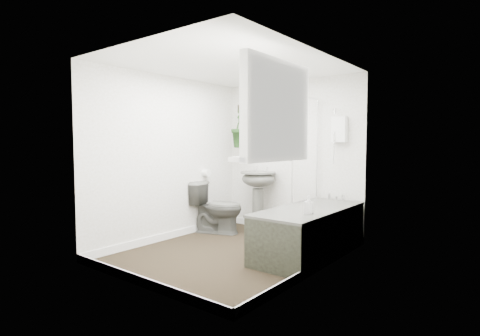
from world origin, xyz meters
The scene contains 22 objects.
floor centered at (0.00, 0.00, -0.01)m, with size 2.30×2.80×0.02m, color black.
ceiling centered at (0.00, 0.00, 2.31)m, with size 2.30×2.80×0.02m, color white.
wall_back centered at (0.00, 1.41, 1.15)m, with size 2.30×0.02×2.30m, color white.
wall_front centered at (0.00, -1.41, 1.15)m, with size 2.30×0.02×2.30m, color white.
wall_left centered at (-1.16, 0.00, 1.15)m, with size 0.02×2.80×2.30m, color white.
wall_right centered at (1.16, 0.00, 1.15)m, with size 0.02×2.80×2.30m, color white.
skirting centered at (0.00, 0.00, 0.05)m, with size 2.30×2.80×0.10m, color white.
bathtub centered at (0.80, 0.50, 0.29)m, with size 0.72×1.72×0.58m, color #4E4F49, non-canonical shape.
bath_screen centered at (0.47, 0.99, 1.28)m, with size 0.04×0.72×1.40m, color silver, non-canonical shape.
shower_box centered at (0.80, 1.34, 1.55)m, with size 0.20×0.10×0.35m, color white.
oval_mirror centered at (-0.43, 1.37, 1.50)m, with size 0.46×0.03×0.62m, color #AEA08E.
wall_sconce centered at (-0.83, 1.36, 1.40)m, with size 0.04×0.04×0.22m, color black.
toilet_roll_holder centered at (-1.10, 0.70, 0.90)m, with size 0.11×0.11×0.11m, color white.
window_recess centered at (1.09, -0.70, 1.65)m, with size 0.08×1.00×0.90m, color white.
window_sill centered at (1.02, -0.70, 1.23)m, with size 0.18×1.00×0.04m, color white.
window_blinds centered at (1.04, -0.70, 1.65)m, with size 0.01×0.86×0.76m, color white.
toilet centered at (-0.85, 0.67, 0.39)m, with size 0.44×0.76×0.78m, color #4E4F49.
pedestal_sink centered at (-0.43, 1.15, 0.46)m, with size 0.55×0.46×0.93m, color #4E4F49, non-canonical shape.
sill_plant centered at (1.01, -0.40, 1.36)m, with size 0.19×0.16×0.21m, color black.
hanging_plant centered at (-0.70, 1.11, 1.62)m, with size 0.36×0.29×0.66m, color black.
soap_bottle centered at (0.95, 0.17, 0.68)m, with size 0.09×0.09×0.20m, color black.
hanging_pot centered at (-0.70, 1.11, 1.90)m, with size 0.16×0.16×0.12m, color #2D271D.
Camera 1 is at (2.89, -3.55, 1.36)m, focal length 28.00 mm.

